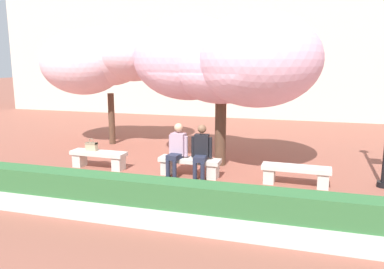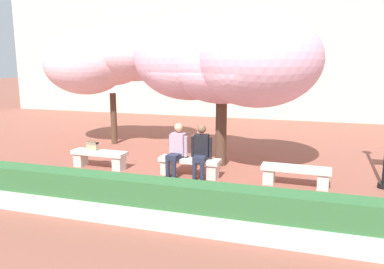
{
  "view_description": "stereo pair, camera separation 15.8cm",
  "coord_description": "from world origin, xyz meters",
  "px_view_note": "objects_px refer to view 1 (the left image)",
  "views": [
    {
      "loc": [
        2.55,
        -8.45,
        2.74
      ],
      "look_at": [
        0.0,
        0.2,
        1.0
      ],
      "focal_mm": 35.0,
      "sensor_mm": 36.0,
      "label": 1
    },
    {
      "loc": [
        2.71,
        -8.4,
        2.74
      ],
      "look_at": [
        0.0,
        0.2,
        1.0
      ],
      "focal_mm": 35.0,
      "sensor_mm": 36.0,
      "label": 2
    }
  ],
  "objects_px": {
    "stone_bench_west_end": "(99,157)",
    "person_seated_left": "(177,148)",
    "stone_bench_near_west": "(190,164)",
    "cherry_tree_secondary": "(105,58)",
    "stone_bench_center": "(296,173)",
    "cherry_tree_main": "(224,60)",
    "person_seated_right": "(201,150)",
    "handbag": "(91,146)"
  },
  "relations": [
    {
      "from": "stone_bench_west_end",
      "to": "person_seated_left",
      "type": "bearing_deg",
      "value": -1.38
    },
    {
      "from": "stone_bench_near_west",
      "to": "cherry_tree_secondary",
      "type": "height_order",
      "value": "cherry_tree_secondary"
    },
    {
      "from": "stone_bench_near_west",
      "to": "stone_bench_center",
      "type": "relative_size",
      "value": 1.0
    },
    {
      "from": "person_seated_left",
      "to": "stone_bench_near_west",
      "type": "bearing_deg",
      "value": 9.72
    },
    {
      "from": "cherry_tree_secondary",
      "to": "stone_bench_west_end",
      "type": "bearing_deg",
      "value": -65.9
    },
    {
      "from": "cherry_tree_secondary",
      "to": "cherry_tree_main",
      "type": "bearing_deg",
      "value": -19.93
    },
    {
      "from": "stone_bench_west_end",
      "to": "person_seated_right",
      "type": "relative_size",
      "value": 1.18
    },
    {
      "from": "stone_bench_center",
      "to": "person_seated_left",
      "type": "relative_size",
      "value": 1.18
    },
    {
      "from": "stone_bench_center",
      "to": "person_seated_right",
      "type": "distance_m",
      "value": 2.24
    },
    {
      "from": "stone_bench_center",
      "to": "handbag",
      "type": "height_order",
      "value": "handbag"
    },
    {
      "from": "cherry_tree_secondary",
      "to": "stone_bench_near_west",
      "type": "bearing_deg",
      "value": -36.29
    },
    {
      "from": "stone_bench_near_west",
      "to": "person_seated_left",
      "type": "relative_size",
      "value": 1.18
    },
    {
      "from": "stone_bench_center",
      "to": "handbag",
      "type": "relative_size",
      "value": 4.51
    },
    {
      "from": "handbag",
      "to": "stone_bench_center",
      "type": "bearing_deg",
      "value": -0.21
    },
    {
      "from": "stone_bench_center",
      "to": "handbag",
      "type": "distance_m",
      "value": 5.22
    },
    {
      "from": "stone_bench_west_end",
      "to": "person_seated_left",
      "type": "distance_m",
      "value": 2.23
    },
    {
      "from": "stone_bench_near_west",
      "to": "person_seated_right",
      "type": "bearing_deg",
      "value": -9.99
    },
    {
      "from": "stone_bench_center",
      "to": "cherry_tree_main",
      "type": "bearing_deg",
      "value": 148.6
    },
    {
      "from": "person_seated_left",
      "to": "cherry_tree_secondary",
      "type": "xyz_separation_m",
      "value": [
        -3.42,
        2.79,
        2.18
      ]
    },
    {
      "from": "stone_bench_west_end",
      "to": "stone_bench_near_west",
      "type": "height_order",
      "value": "same"
    },
    {
      "from": "cherry_tree_main",
      "to": "person_seated_right",
      "type": "bearing_deg",
      "value": -102.31
    },
    {
      "from": "person_seated_right",
      "to": "cherry_tree_main",
      "type": "xyz_separation_m",
      "value": [
        0.27,
        1.23,
        2.1
      ]
    },
    {
      "from": "person_seated_left",
      "to": "handbag",
      "type": "xyz_separation_m",
      "value": [
        -2.4,
        0.07,
        -0.12
      ]
    },
    {
      "from": "cherry_tree_secondary",
      "to": "person_seated_right",
      "type": "bearing_deg",
      "value": -34.7
    },
    {
      "from": "stone_bench_center",
      "to": "person_seated_right",
      "type": "xyz_separation_m",
      "value": [
        -2.2,
        -0.05,
        0.4
      ]
    },
    {
      "from": "stone_bench_near_west",
      "to": "handbag",
      "type": "xyz_separation_m",
      "value": [
        -2.71,
        0.02,
        0.29
      ]
    },
    {
      "from": "stone_bench_west_end",
      "to": "handbag",
      "type": "relative_size",
      "value": 4.51
    },
    {
      "from": "stone_bench_near_west",
      "to": "cherry_tree_main",
      "type": "distance_m",
      "value": 2.82
    },
    {
      "from": "stone_bench_center",
      "to": "cherry_tree_secondary",
      "type": "distance_m",
      "value": 7.28
    },
    {
      "from": "stone_bench_near_west",
      "to": "person_seated_right",
      "type": "height_order",
      "value": "person_seated_right"
    },
    {
      "from": "stone_bench_west_end",
      "to": "cherry_tree_secondary",
      "type": "relative_size",
      "value": 0.35
    },
    {
      "from": "stone_bench_west_end",
      "to": "person_seated_right",
      "type": "bearing_deg",
      "value": -1.09
    },
    {
      "from": "person_seated_left",
      "to": "cherry_tree_secondary",
      "type": "height_order",
      "value": "cherry_tree_secondary"
    },
    {
      "from": "handbag",
      "to": "cherry_tree_main",
      "type": "xyz_separation_m",
      "value": [
        3.28,
        1.16,
        2.22
      ]
    },
    {
      "from": "cherry_tree_main",
      "to": "cherry_tree_secondary",
      "type": "height_order",
      "value": "cherry_tree_main"
    },
    {
      "from": "person_seated_left",
      "to": "person_seated_right",
      "type": "height_order",
      "value": "same"
    },
    {
      "from": "stone_bench_center",
      "to": "cherry_tree_secondary",
      "type": "xyz_separation_m",
      "value": [
        -6.23,
        2.74,
        2.59
      ]
    },
    {
      "from": "stone_bench_west_end",
      "to": "cherry_tree_main",
      "type": "relative_size",
      "value": 0.31
    },
    {
      "from": "person_seated_right",
      "to": "person_seated_left",
      "type": "bearing_deg",
      "value": 179.94
    },
    {
      "from": "stone_bench_center",
      "to": "stone_bench_near_west",
      "type": "bearing_deg",
      "value": 180.0
    },
    {
      "from": "handbag",
      "to": "person_seated_right",
      "type": "bearing_deg",
      "value": -1.37
    },
    {
      "from": "stone_bench_center",
      "to": "handbag",
      "type": "xyz_separation_m",
      "value": [
        -5.21,
        0.02,
        0.29
      ]
    }
  ]
}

